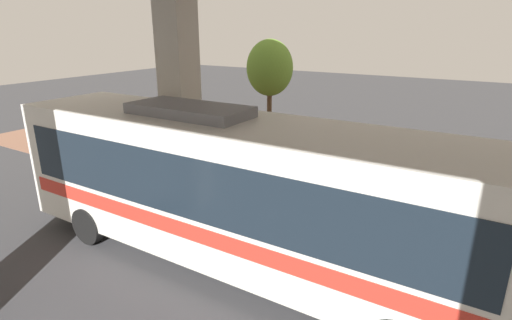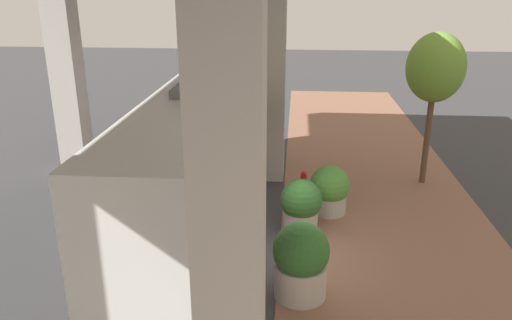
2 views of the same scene
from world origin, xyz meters
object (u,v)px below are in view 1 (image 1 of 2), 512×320
planter_front (425,220)px  planter_back (315,198)px  street_tree_near (270,69)px  bus (232,185)px  planter_middle (289,182)px  fire_hydrant (248,191)px

planter_front → planter_back: size_ratio=1.14×
street_tree_near → bus: bearing=23.4°
planter_middle → street_tree_near: (-3.36, -2.65, 3.18)m
fire_hydrant → street_tree_near: 5.59m
bus → planter_back: (-2.97, 0.83, -1.26)m
planter_middle → bus: bearing=6.7°
planter_front → planter_back: planter_front is taller
bus → street_tree_near: street_tree_near is taller
bus → planter_middle: bus is taller
planter_front → bus: bearing=-52.3°
fire_hydrant → planter_front: 5.36m
bus → fire_hydrant: bus is taller
planter_front → fire_hydrant: bearing=-91.3°
planter_back → planter_middle: bearing=-123.4°
planter_middle → street_tree_near: bearing=-141.7°
planter_front → planter_middle: planter_front is taller
planter_back → street_tree_near: 6.54m
planter_back → fire_hydrant: bearing=-92.4°
fire_hydrant → planter_front: (0.12, 5.34, 0.42)m
bus → fire_hydrant: size_ratio=13.14×
street_tree_near → fire_hydrant: bearing=21.0°
fire_hydrant → planter_middle: 1.34m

